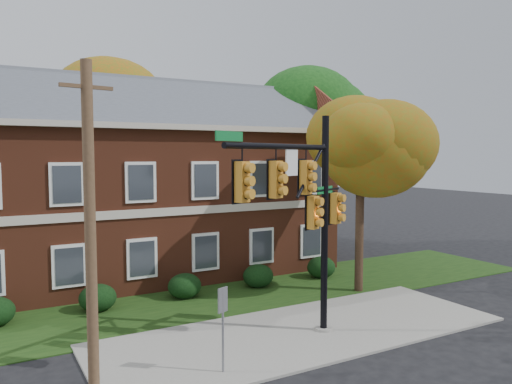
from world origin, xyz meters
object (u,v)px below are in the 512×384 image
apartment_building (145,174)px  sign_post (223,316)px  hedge_right (258,276)px  tree_far_rear (128,109)px  hedge_left (98,298)px  traffic_signal (305,203)px  tree_right_rear (319,119)px  tree_near_right (367,138)px  hedge_center (185,286)px  utility_pole (90,229)px  hedge_far_right (321,267)px

apartment_building → sign_post: size_ratio=7.83×
hedge_right → tree_far_rear: 15.66m
hedge_right → hedge_left: bearing=180.0°
apartment_building → hedge_left: (-3.50, -5.25, -4.46)m
traffic_signal → tree_right_rear: bearing=27.6°
tree_near_right → sign_post: (-8.94, -4.41, -5.04)m
hedge_center → utility_pole: utility_pole is taller
tree_near_right → apartment_building: bearing=131.8°
apartment_building → traffic_signal: size_ratio=2.61×
apartment_building → hedge_center: 6.89m
hedge_left → tree_far_rear: bearing=69.7°
hedge_left → hedge_center: bearing=0.0°
tree_far_rear → sign_post: size_ratio=4.80×
traffic_signal → hedge_left: bearing=102.8°
hedge_far_right → traffic_signal: bearing=-130.5°
apartment_building → tree_far_rear: (1.34, 7.84, 3.86)m
hedge_right → tree_near_right: tree_near_right is taller
utility_pole → tree_right_rear: bearing=29.1°
apartment_building → hedge_right: bearing=-56.3°
tree_near_right → hedge_left: bearing=165.2°
hedge_right → tree_near_right: (3.72, -2.83, 6.14)m
hedge_left → traffic_signal: bearing=-52.8°
tree_right_rear → traffic_signal: tree_right_rear is taller
hedge_left → traffic_signal: (4.94, -6.52, 3.95)m
hedge_left → tree_right_rear: 17.74m
hedge_far_right → hedge_left: bearing=180.0°
hedge_center → hedge_right: bearing=0.0°
apartment_building → tree_near_right: 10.97m
hedge_far_right → tree_far_rear: (-5.66, 13.09, 8.32)m
hedge_left → sign_post: (1.79, -7.25, 1.11)m
tree_right_rear → utility_pole: bearing=-141.8°
tree_far_rear → hedge_center: bearing=-95.9°
hedge_left → utility_pole: bearing=-102.5°
utility_pole → traffic_signal: bearing=-7.1°
hedge_left → utility_pole: size_ratio=0.17×
hedge_center → tree_right_rear: tree_right_rear is taller
apartment_building → hedge_right: size_ratio=13.43×
traffic_signal → tree_near_right: bearing=8.1°
hedge_left → tree_far_rear: size_ratio=0.12×
tree_right_rear → utility_pole: tree_right_rear is taller
hedge_far_right → utility_pole: bearing=-150.6°
hedge_center → sign_post: bearing=-103.3°
utility_pole → sign_post: utility_pole is taller
utility_pole → apartment_building: bearing=58.2°
hedge_right → sign_post: sign_post is taller
apartment_building → utility_pole: size_ratio=2.30×
hedge_left → hedge_far_right: same height
hedge_center → traffic_signal: (1.44, -6.52, 3.95)m
tree_near_right → traffic_signal: bearing=-147.5°
apartment_building → tree_right_rear: bearing=4.3°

